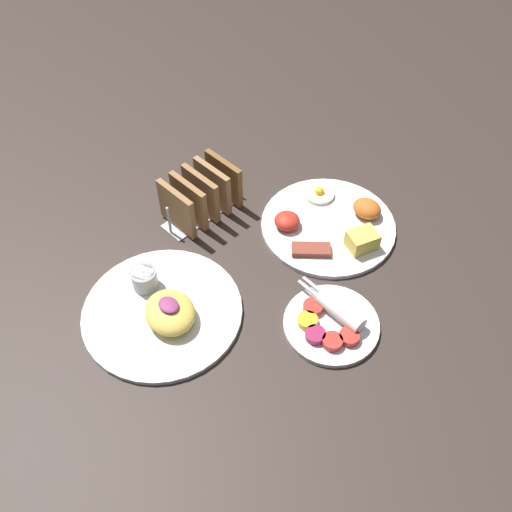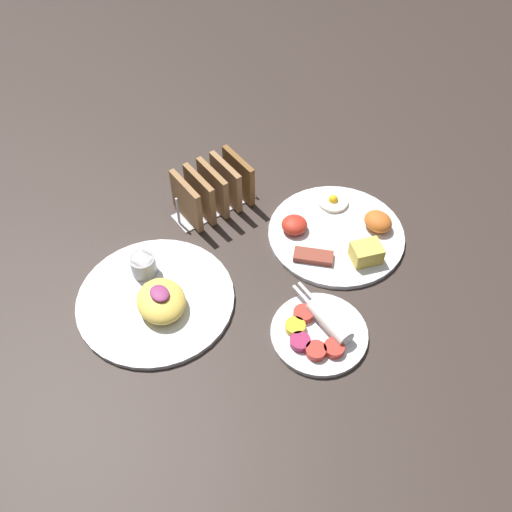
{
  "view_description": "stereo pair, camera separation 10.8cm",
  "coord_description": "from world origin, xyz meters",
  "px_view_note": "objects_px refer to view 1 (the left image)",
  "views": [
    {
      "loc": [
        0.49,
        -0.5,
        0.86
      ],
      "look_at": [
        -0.01,
        -0.01,
        0.03
      ],
      "focal_mm": 40.0,
      "sensor_mm": 36.0,
      "label": 1
    },
    {
      "loc": [
        0.56,
        -0.42,
        0.86
      ],
      "look_at": [
        -0.01,
        -0.01,
        0.03
      ],
      "focal_mm": 40.0,
      "sensor_mm": 36.0,
      "label": 2
    }
  ],
  "objects_px": {
    "plate_foreground": "(163,309)",
    "toast_rack": "(201,195)",
    "plate_breakfast": "(331,224)",
    "plate_condiments": "(331,322)"
  },
  "relations": [
    {
      "from": "plate_condiments",
      "to": "toast_rack",
      "type": "distance_m",
      "value": 0.38
    },
    {
      "from": "toast_rack",
      "to": "plate_condiments",
      "type": "bearing_deg",
      "value": -4.31
    },
    {
      "from": "toast_rack",
      "to": "plate_breakfast",
      "type": "bearing_deg",
      "value": 35.17
    },
    {
      "from": "plate_foreground",
      "to": "toast_rack",
      "type": "bearing_deg",
      "value": 122.96
    },
    {
      "from": "plate_breakfast",
      "to": "toast_rack",
      "type": "distance_m",
      "value": 0.27
    },
    {
      "from": "toast_rack",
      "to": "plate_foreground",
      "type": "bearing_deg",
      "value": -57.04
    },
    {
      "from": "plate_foreground",
      "to": "toast_rack",
      "type": "height_order",
      "value": "toast_rack"
    },
    {
      "from": "plate_foreground",
      "to": "plate_condiments",
      "type": "bearing_deg",
      "value": 39.96
    },
    {
      "from": "plate_condiments",
      "to": "plate_foreground",
      "type": "bearing_deg",
      "value": -140.04
    },
    {
      "from": "plate_breakfast",
      "to": "plate_condiments",
      "type": "xyz_separation_m",
      "value": [
        0.16,
        -0.18,
        0.0
      ]
    }
  ]
}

